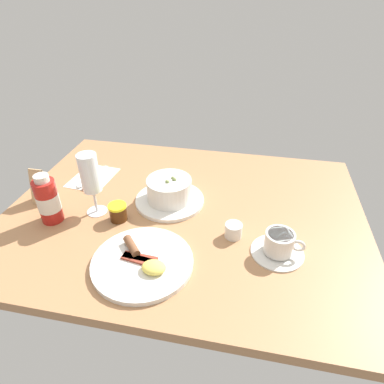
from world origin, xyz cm
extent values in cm
cube|color=#A8754C|center=(0.00, 0.00, -1.50)|extent=(110.00, 84.00, 3.00)
cylinder|color=silver|center=(5.61, -3.29, 0.60)|extent=(22.03, 22.03, 1.20)
cylinder|color=silver|center=(5.61, -3.29, 4.81)|extent=(14.13, 14.13, 7.21)
cylinder|color=beige|center=(5.61, -3.29, 7.61)|extent=(12.15, 12.15, 1.60)
sphere|color=#849656|center=(4.55, -4.38, 8.51)|extent=(1.12, 1.12, 1.12)
sphere|color=#849656|center=(5.60, -1.75, 8.51)|extent=(1.29, 1.29, 1.29)
sphere|color=#849656|center=(5.98, -2.20, 8.51)|extent=(0.87, 0.87, 0.87)
sphere|color=#849656|center=(3.84, -3.53, 8.51)|extent=(1.34, 1.34, 1.34)
cube|color=silver|center=(36.73, -12.29, 0.15)|extent=(14.93, 18.21, 0.30)
cube|color=silver|center=(35.53, -13.29, 0.55)|extent=(2.48, 14.05, 0.50)
cube|color=silver|center=(35.53, -5.49, 0.55)|extent=(2.52, 3.79, 0.40)
cube|color=silver|center=(38.33, -13.29, 0.55)|extent=(2.19, 13.04, 0.50)
ellipsoid|color=silver|center=(38.33, -6.29, 0.60)|extent=(2.40, 4.00, 0.60)
cylinder|color=silver|center=(-28.19, 13.70, 0.45)|extent=(13.97, 13.97, 0.90)
cylinder|color=silver|center=(-28.19, 13.70, 3.82)|extent=(7.63, 7.63, 5.84)
cylinder|color=#3B1C13|center=(-28.19, 13.70, 6.24)|extent=(6.49, 6.49, 1.00)
torus|color=silver|center=(-32.95, 14.44, 4.11)|extent=(3.68, 1.35, 3.60)
cylinder|color=silver|center=(-16.07, 9.33, 2.11)|extent=(4.80, 4.80, 4.21)
cone|color=silver|center=(-17.88, 8.14, 3.71)|extent=(2.83, 2.66, 2.34)
cylinder|color=white|center=(26.48, 6.17, 0.20)|extent=(6.22, 6.22, 0.40)
cylinder|color=white|center=(26.48, 6.17, 4.22)|extent=(0.80, 0.80, 7.63)
cylinder|color=white|center=(26.48, 6.17, 13.93)|extent=(5.62, 5.62, 11.80)
cylinder|color=#F4E9C3|center=(26.48, 6.17, 12.16)|extent=(4.61, 4.61, 7.08)
cylinder|color=#48250E|center=(18.34, 8.51, 2.26)|extent=(5.10, 5.10, 4.52)
cylinder|color=yellow|center=(18.34, 8.51, 4.92)|extent=(5.36, 5.36, 0.80)
cylinder|color=#B21E19|center=(37.68, 12.47, 6.77)|extent=(6.29, 6.29, 13.53)
cylinder|color=silver|center=(37.68, 12.47, 6.50)|extent=(6.42, 6.42, 5.14)
cylinder|color=silver|center=(37.68, 12.47, 14.51)|extent=(4.09, 4.09, 1.96)
cylinder|color=silver|center=(5.50, 24.59, 0.70)|extent=(25.91, 25.91, 1.40)
cube|color=#A13828|center=(6.28, 24.12, 1.70)|extent=(9.15, 3.04, 0.60)
cube|color=brown|center=(6.39, 24.80, 1.70)|extent=(9.27, 3.80, 0.60)
cylinder|color=brown|center=(9.39, 21.35, 2.60)|extent=(6.22, 6.75, 2.20)
ellipsoid|color=#F2D859|center=(1.62, 27.18, 2.40)|extent=(6.00, 4.80, 2.40)
cube|color=tan|center=(46.24, 5.12, 5.76)|extent=(4.66, 3.02, 11.61)
cube|color=tan|center=(46.24, 2.49, 5.76)|extent=(4.66, 3.02, 11.61)
camera|label=1|loc=(-18.46, 79.89, 62.02)|focal=30.63mm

